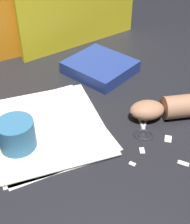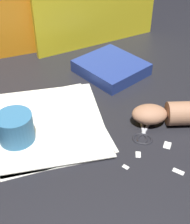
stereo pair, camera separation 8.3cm
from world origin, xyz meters
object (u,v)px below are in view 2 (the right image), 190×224
Objects in this scene: paper_stack at (49,123)px; book_closed at (111,68)px; mug at (16,129)px; scissors at (144,132)px.

paper_stack is 1.34× the size of book_closed.
book_closed reaches higher than paper_stack.
scissors is at bearing -11.94° from mug.
mug is (-0.33, 0.07, 0.04)m from scissors.
scissors is 0.34m from mug.
paper_stack is 0.27m from scissors.
scissors is (-0.02, -0.33, -0.02)m from book_closed.
mug reaches higher than paper_stack.
paper_stack is 2.55× the size of scissors.
scissors is at bearing -25.40° from paper_stack.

